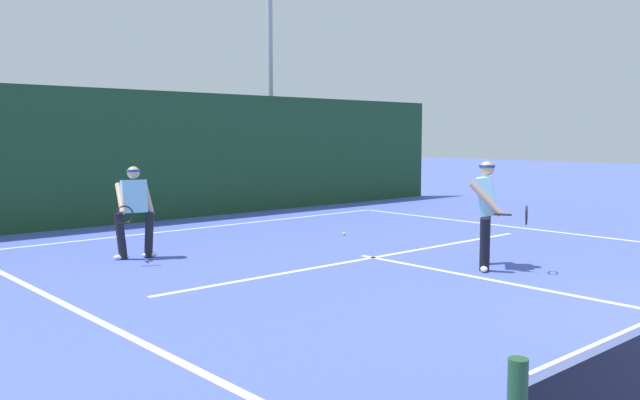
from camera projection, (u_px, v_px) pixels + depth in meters
The scene contains 8 objects.
court_line_baseline_far at pixel (211, 227), 14.98m from camera, with size 10.14×0.10×0.01m, color white.
court_line_service at pixel (373, 258), 11.23m from camera, with size 8.26×0.10×0.01m, color white.
court_line_centre at pixel (530, 287), 9.04m from camera, with size 0.10×6.40×0.01m, color white.
player_near at pixel (487, 209), 10.29m from camera, with size 0.84×1.05×1.66m.
player_far at pixel (134, 208), 11.07m from camera, with size 0.93×0.84×1.55m.
tennis_ball at pixel (344, 234), 13.72m from camera, with size 0.07×0.07×0.07m, color #D1E033.
back_fence_windscreen at pixel (169, 156), 16.19m from camera, with size 18.87×0.12×3.11m, color #1C4123.
light_pole at pixel (270, 43), 19.92m from camera, with size 0.55×0.44×7.87m.
Camera 1 is at (-8.03, -1.53, 2.06)m, focal length 37.42 mm.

